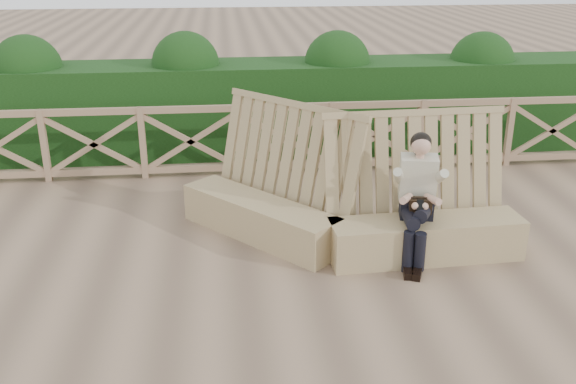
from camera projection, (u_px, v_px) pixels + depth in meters
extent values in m
plane|color=brown|center=(317.00, 284.00, 6.77)|extent=(60.00, 60.00, 0.00)
cube|color=#9B8259|center=(260.00, 218.00, 7.79)|extent=(1.84, 1.96, 0.47)
cube|color=#9B8259|center=(275.00, 168.00, 7.76)|extent=(1.80, 1.92, 1.59)
cube|color=#9B8259|center=(425.00, 238.00, 7.27)|extent=(2.21, 0.61, 0.47)
cube|color=#9B8259|center=(421.00, 183.00, 7.30)|extent=(2.21, 0.56, 1.59)
cube|color=black|center=(416.00, 207.00, 7.22)|extent=(0.41, 0.33, 0.22)
cube|color=beige|center=(418.00, 177.00, 7.14)|extent=(0.45, 0.36, 0.53)
sphere|color=tan|center=(421.00, 145.00, 6.95)|extent=(0.25, 0.25, 0.21)
sphere|color=black|center=(421.00, 143.00, 6.97)|extent=(0.27, 0.27, 0.23)
cylinder|color=black|center=(409.00, 216.00, 7.03)|extent=(0.24, 0.49, 0.15)
cylinder|color=black|center=(425.00, 210.00, 7.01)|extent=(0.24, 0.49, 0.17)
cylinder|color=black|center=(408.00, 252.00, 6.95)|extent=(0.14, 0.14, 0.47)
cylinder|color=black|center=(420.00, 253.00, 6.92)|extent=(0.14, 0.14, 0.47)
cube|color=black|center=(408.00, 272.00, 6.93)|extent=(0.14, 0.26, 0.08)
cube|color=black|center=(417.00, 273.00, 6.91)|extent=(0.14, 0.26, 0.08)
cube|color=black|center=(420.00, 205.00, 7.01)|extent=(0.26, 0.19, 0.16)
cube|color=black|center=(420.00, 206.00, 6.84)|extent=(0.09, 0.10, 0.12)
cube|color=#8F6E53|center=(285.00, 107.00, 9.63)|extent=(10.10, 0.07, 0.10)
cube|color=#8F6E53|center=(285.00, 165.00, 9.97)|extent=(10.10, 0.07, 0.10)
cube|color=black|center=(278.00, 107.00, 10.85)|extent=(12.00, 1.20, 1.50)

